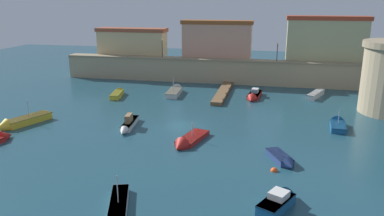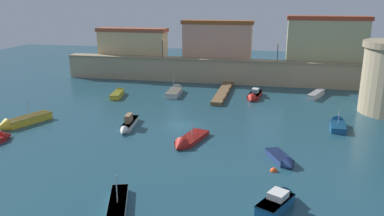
% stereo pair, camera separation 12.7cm
% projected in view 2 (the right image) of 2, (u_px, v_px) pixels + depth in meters
% --- Properties ---
extents(ground_plane, '(143.48, 143.48, 0.00)m').
position_uv_depth(ground_plane, '(185.00, 126.00, 45.64)').
color(ground_plane, '#1E4756').
extents(quay_wall, '(57.50, 2.79, 4.34)m').
position_uv_depth(quay_wall, '(217.00, 71.00, 68.64)').
color(quay_wall, tan).
rests_on(quay_wall, ground).
extents(old_town_backdrop, '(49.89, 3.71, 7.83)m').
position_uv_depth(old_town_backdrop, '(236.00, 40.00, 69.31)').
color(old_town_backdrop, '#D2B680').
rests_on(old_town_backdrop, ground).
extents(pier_dock, '(1.67, 14.53, 0.70)m').
position_uv_depth(pier_dock, '(223.00, 92.00, 60.69)').
color(pier_dock, brown).
rests_on(pier_dock, ground).
extents(quay_lamp_0, '(0.32, 0.32, 3.40)m').
position_uv_depth(quay_lamp_0, '(163.00, 45.00, 69.53)').
color(quay_lamp_0, black).
rests_on(quay_lamp_0, quay_wall).
extents(quay_lamp_1, '(0.32, 0.32, 3.10)m').
position_uv_depth(quay_lamp_1, '(278.00, 49.00, 65.27)').
color(quay_lamp_1, black).
rests_on(quay_lamp_1, quay_wall).
extents(moored_boat_0, '(3.67, 6.76, 1.09)m').
position_uv_depth(moored_boat_0, '(317.00, 94.00, 59.31)').
color(moored_boat_0, silver).
rests_on(moored_boat_0, ground).
extents(moored_boat_2, '(3.29, 4.54, 1.60)m').
position_uv_depth(moored_boat_2, '(279.00, 200.00, 27.79)').
color(moored_boat_2, '#195689').
rests_on(moored_boat_2, ground).
extents(moored_boat_3, '(3.34, 6.80, 2.99)m').
position_uv_depth(moored_boat_3, '(117.00, 212.00, 26.55)').
color(moored_boat_3, white).
rests_on(moored_boat_3, ground).
extents(moored_boat_4, '(1.82, 6.37, 1.78)m').
position_uv_depth(moored_boat_4, '(128.00, 124.00, 44.70)').
color(moored_boat_4, silver).
rests_on(moored_boat_4, ground).
extents(moored_boat_5, '(2.00, 4.87, 2.75)m').
position_uv_depth(moored_boat_5, '(338.00, 124.00, 45.10)').
color(moored_boat_5, '#195689').
rests_on(moored_boat_5, ground).
extents(moored_boat_6, '(2.25, 6.81, 3.43)m').
position_uv_depth(moored_boat_6, '(176.00, 91.00, 61.20)').
color(moored_boat_6, silver).
rests_on(moored_boat_6, ground).
extents(moored_boat_7, '(3.03, 4.37, 1.26)m').
position_uv_depth(moored_boat_7, '(282.00, 159.00, 35.21)').
color(moored_boat_7, navy).
rests_on(moored_boat_7, ground).
extents(moored_boat_8, '(2.34, 5.78, 1.27)m').
position_uv_depth(moored_boat_8, '(118.00, 93.00, 59.79)').
color(moored_boat_8, gold).
rests_on(moored_boat_8, ground).
extents(moored_boat_9, '(4.20, 7.21, 3.29)m').
position_uv_depth(moored_boat_9, '(21.00, 122.00, 45.73)').
color(moored_boat_9, gold).
rests_on(moored_boat_9, ground).
extents(moored_boat_10, '(3.28, 6.40, 2.67)m').
position_uv_depth(moored_boat_10, '(187.00, 142.00, 39.79)').
color(moored_boat_10, red).
rests_on(moored_boat_10, ground).
extents(moored_boat_11, '(2.25, 6.29, 1.72)m').
position_uv_depth(moored_boat_11, '(254.00, 96.00, 58.14)').
color(moored_boat_11, red).
rests_on(moored_boat_11, ground).
extents(mooring_buoy_0, '(0.64, 0.64, 0.64)m').
position_uv_depth(mooring_buoy_0, '(274.00, 171.00, 33.60)').
color(mooring_buoy_0, '#EA4C19').
rests_on(mooring_buoy_0, ground).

